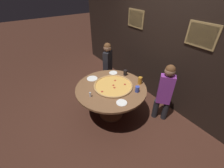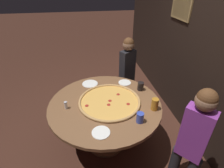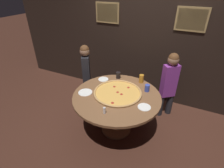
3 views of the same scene
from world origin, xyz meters
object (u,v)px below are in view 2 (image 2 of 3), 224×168
at_px(drink_cup_centre_back, 140,118).
at_px(white_plate_far_back, 90,84).
at_px(white_plate_right_side, 125,83).
at_px(diner_far_right, 194,136).
at_px(diner_side_right, 127,69).
at_px(condiment_shaker, 66,105).
at_px(dining_table, 105,112).
at_px(white_plate_left_side, 101,132).
at_px(drink_cup_front_edge, 141,86).
at_px(giant_pizza, 110,101).
at_px(drink_cup_near_left, 155,104).

relative_size(drink_cup_centre_back, white_plate_far_back, 0.52).
relative_size(white_plate_right_side, diner_far_right, 0.15).
bearing_deg(diner_side_right, diner_far_right, -109.61).
height_order(white_plate_right_side, condiment_shaker, condiment_shaker).
bearing_deg(dining_table, drink_cup_centre_back, 39.34).
bearing_deg(diner_far_right, white_plate_left_side, 38.35).
distance_m(condiment_shaker, diner_far_right, 1.44).
distance_m(dining_table, drink_cup_front_edge, 0.61).
distance_m(white_plate_far_back, diner_side_right, 0.80).
relative_size(drink_cup_front_edge, white_plate_left_side, 0.63).
xyz_separation_m(dining_table, drink_cup_front_edge, (-0.21, 0.53, 0.21)).
relative_size(giant_pizza, white_plate_right_side, 4.20).
relative_size(drink_cup_near_left, drink_cup_centre_back, 1.26).
bearing_deg(drink_cup_front_edge, dining_table, -68.29).
relative_size(dining_table, white_plate_far_back, 6.17).
xyz_separation_m(drink_cup_near_left, diner_far_right, (0.45, 0.25, -0.09)).
distance_m(condiment_shaker, diner_side_right, 1.38).
distance_m(drink_cup_near_left, condiment_shaker, 1.06).
height_order(white_plate_right_side, white_plate_left_side, same).
bearing_deg(dining_table, white_plate_far_back, -162.61).
distance_m(giant_pizza, diner_side_right, 1.02).
relative_size(giant_pizza, diner_far_right, 0.61).
bearing_deg(white_plate_far_back, diner_side_right, 121.88).
height_order(drink_cup_centre_back, white_plate_far_back, drink_cup_centre_back).
bearing_deg(white_plate_right_side, drink_cup_front_edge, 37.26).
bearing_deg(drink_cup_near_left, diner_side_right, -178.07).
distance_m(white_plate_left_side, white_plate_far_back, 0.98).
distance_m(white_plate_left_side, diner_side_right, 1.54).
xyz_separation_m(drink_cup_near_left, drink_cup_centre_back, (0.17, -0.24, -0.02)).
height_order(white_plate_far_back, condiment_shaker, condiment_shaker).
bearing_deg(white_plate_far_back, drink_cup_near_left, 44.93).
xyz_separation_m(giant_pizza, diner_far_right, (0.69, 0.75, -0.03)).
bearing_deg(giant_pizza, white_plate_right_side, 144.86).
bearing_deg(condiment_shaker, white_plate_far_back, 148.58).
xyz_separation_m(white_plate_right_side, white_plate_far_back, (-0.06, -0.51, 0.00)).
relative_size(dining_table, giant_pizza, 1.79).
distance_m(drink_cup_front_edge, drink_cup_near_left, 0.44).
xyz_separation_m(condiment_shaker, diner_side_right, (-0.94, 1.00, -0.07)).
height_order(dining_table, diner_far_right, diner_far_right).
relative_size(white_plate_left_side, diner_far_right, 0.15).
xyz_separation_m(giant_pizza, drink_cup_near_left, (0.24, 0.50, 0.06)).
relative_size(white_plate_left_side, condiment_shaker, 1.95).
distance_m(giant_pizza, drink_cup_centre_back, 0.49).
distance_m(white_plate_right_side, diner_side_right, 0.51).
distance_m(drink_cup_near_left, drink_cup_centre_back, 0.29).
relative_size(dining_table, diner_side_right, 1.10).
bearing_deg(white_plate_right_side, dining_table, -39.57).
distance_m(drink_cup_centre_back, diner_side_right, 1.33).
xyz_separation_m(drink_cup_front_edge, white_plate_left_side, (0.70, -0.64, -0.06)).
bearing_deg(white_plate_far_back, white_plate_right_side, 83.53).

